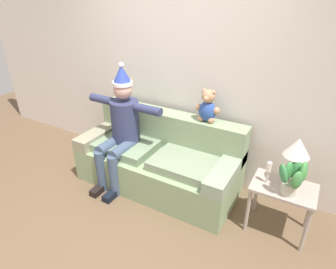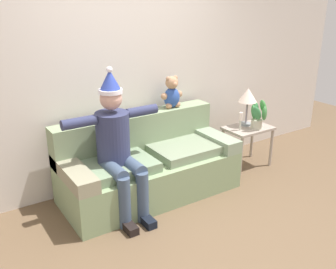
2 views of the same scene
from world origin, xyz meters
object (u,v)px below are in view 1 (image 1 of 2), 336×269
couch (160,159)px  teddy_bear (208,107)px  person_seated (121,126)px  potted_plant (292,178)px  side_table (283,194)px  table_lamp (297,150)px  candle_tall (269,170)px

couch → teddy_bear: 0.90m
person_seated → teddy_bear: (0.93, 0.42, 0.29)m
teddy_bear → potted_plant: (1.02, -0.43, -0.33)m
couch → side_table: 1.47m
table_lamp → candle_tall: table_lamp is taller
potted_plant → candle_tall: bearing=160.3°
table_lamp → person_seated: bearing=-175.0°
candle_tall → side_table: bearing=6.8°
person_seated → potted_plant: person_seated is taller
person_seated → side_table: (1.90, 0.09, -0.31)m
couch → table_lamp: bearing=0.0°
couch → table_lamp: 1.60m
teddy_bear → candle_tall: teddy_bear is taller
person_seated → table_lamp: size_ratio=3.06×
table_lamp → candle_tall: 0.32m
person_seated → side_table: person_seated is taller
side_table → candle_tall: candle_tall is taller
person_seated → teddy_bear: person_seated is taller
side_table → person_seated: bearing=-177.4°
table_lamp → side_table: bearing=-110.6°
couch → person_seated: size_ratio=1.30×
candle_tall → potted_plant: bearing=-19.7°
couch → candle_tall: (1.29, -0.10, 0.35)m
side_table → couch: bearing=176.8°
couch → candle_tall: couch is taller
person_seated → candle_tall: bearing=2.2°
person_seated → teddy_bear: size_ratio=3.96×
person_seated → side_table: bearing=2.6°
teddy_bear → side_table: teddy_bear is taller
teddy_bear → candle_tall: bearing=-23.5°
side_table → table_lamp: table_lamp is taller
side_table → table_lamp: 0.47m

